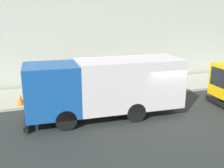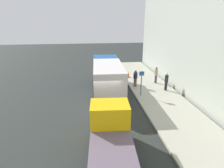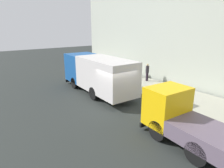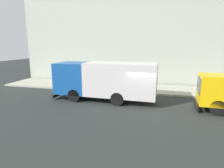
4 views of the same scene
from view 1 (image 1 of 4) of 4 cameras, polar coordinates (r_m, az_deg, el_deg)
name	(u,v)px [view 1 (image 1 of 4)]	position (r m, az deg, el deg)	size (l,w,h in m)	color
ground	(165,113)	(14.20, 11.63, -6.43)	(80.00, 80.00, 0.00)	#272B29
sidewalk	(129,88)	(18.47, 3.83, -0.86)	(4.09, 30.00, 0.15)	#A8A794
building_facade	(118,2)	(20.16, 1.25, 17.86)	(0.50, 30.00, 12.24)	#B2B8A9
large_utility_truck	(105,85)	(12.98, -1.48, -0.29)	(2.70, 8.05, 2.98)	#154D97
pedestrian_walking	(57,77)	(17.86, -12.23, 1.55)	(0.45, 0.45, 1.70)	#4F3D4A
pedestrian_standing	(87,74)	(18.43, -5.55, 2.21)	(0.34, 0.34, 1.70)	black
pedestrian_third	(75,85)	(15.66, -8.33, -0.30)	(0.50, 0.50, 1.67)	brown
traffic_cone_orange	(20,100)	(15.55, -19.72, -3.33)	(0.43, 0.43, 0.61)	orange
street_sign_post	(112,75)	(16.04, -0.05, 1.98)	(0.44, 0.08, 2.26)	#4C5156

